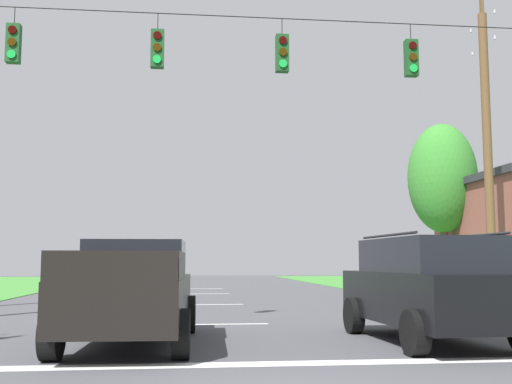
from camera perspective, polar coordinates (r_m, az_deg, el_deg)
stop_bar_stripe at (r=9.74m, az=-1.74°, el=-15.42°), size 14.85×0.45×0.01m
lane_dash_0 at (r=15.68m, az=-3.53°, el=-11.93°), size 2.50×0.15×0.01m
lane_dash_1 at (r=22.58m, az=-4.41°, el=-10.18°), size 2.50×0.15×0.01m
lane_dash_2 at (r=29.85m, az=-4.89°, el=-9.22°), size 2.50×0.15×0.01m
lane_dash_3 at (r=35.27m, az=-5.11°, el=-8.76°), size 2.50×0.15×0.01m
overhead_signal_span at (r=15.39m, az=-3.00°, el=5.21°), size 18.04×0.31×8.30m
pickup_truck at (r=12.14m, az=-11.18°, el=-8.92°), size 2.44×5.47×1.95m
suv_black at (r=12.58m, az=15.47°, el=-8.29°), size 2.38×4.88×2.05m
utility_pole_mid_right at (r=23.33m, az=20.35°, el=3.72°), size 0.31×1.89×11.06m
tree_roadside_right at (r=29.06m, az=16.62°, el=1.15°), size 3.03×3.03×7.65m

